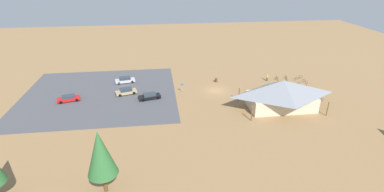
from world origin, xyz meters
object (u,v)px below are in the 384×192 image
bicycle_white_back_row (296,79)px  bicycle_silver_yard_right (313,94)px  car_black_aisle_side (150,96)px  car_silver_mid_lot (125,80)px  lot_sign (182,86)px  bicycle_orange_near_sign (296,92)px  bicycle_red_trailside (277,78)px  car_tan_far_end (126,91)px  bicycle_yellow_near_porch (300,77)px  car_red_front_row (69,98)px  bicycle_teal_lone_east (298,84)px  bicycle_green_front_row (287,81)px  trash_bin (216,80)px  bike_pavilion (282,93)px  visitor_near_lot (267,77)px  bicycle_black_mid_cluster (286,77)px  bicycle_purple_yard_front (305,81)px  bicycle_blue_by_bin (320,100)px  pine_mideast (100,153)px

bicycle_white_back_row → bicycle_silver_yard_right: bicycle_silver_yard_right is taller
car_black_aisle_side → car_silver_mid_lot: (5.82, -9.92, 0.09)m
bicycle_silver_yard_right → lot_sign: bearing=-10.6°
bicycle_orange_near_sign → car_silver_mid_lot: bearing=-16.4°
bicycle_red_trailside → car_tan_far_end: size_ratio=0.36×
bicycle_yellow_near_porch → car_red_front_row: car_red_front_row is taller
bicycle_teal_lone_east → car_black_aisle_side: size_ratio=0.33×
bicycle_red_trailside → bicycle_green_front_row: size_ratio=1.04×
lot_sign → bicycle_silver_yard_right: size_ratio=1.32×
trash_bin → lot_sign: (8.70, 5.10, 0.96)m
bike_pavilion → bicycle_yellow_near_porch: bike_pavilion is taller
bicycle_green_front_row → visitor_near_lot: (4.30, -1.74, 0.58)m
bicycle_orange_near_sign → car_black_aisle_side: (31.91, -1.20, 0.28)m
bicycle_black_mid_cluster → bicycle_yellow_near_porch: bearing=175.4°
lot_sign → visitor_near_lot: size_ratio=1.20×
lot_sign → trash_bin: bearing=-149.6°
car_tan_far_end → car_silver_mid_lot: bearing=-83.7°
bicycle_red_trailside → car_silver_mid_lot: bearing=-4.3°
bicycle_black_mid_cluster → car_black_aisle_side: 34.26m
bicycle_purple_yard_front → bicycle_teal_lone_east: bicycle_purple_yard_front is taller
bicycle_green_front_row → car_silver_mid_lot: bearing=-7.0°
car_red_front_row → car_silver_mid_lot: car_silver_mid_lot is taller
bicycle_teal_lone_east → lot_sign: bearing=0.9°
bicycle_white_back_row → car_red_front_row: car_red_front_row is taller
bike_pavilion → bicycle_white_back_row: (-9.81, -13.85, -2.90)m
trash_bin → bicycle_red_trailside: trash_bin is taller
car_black_aisle_side → car_red_front_row: bearing=-3.7°
bicycle_silver_yard_right → car_black_aisle_side: bearing=-4.2°
bicycle_red_trailside → bicycle_blue_by_bin: (-4.15, 12.75, -0.03)m
pine_mideast → bicycle_teal_lone_east: bearing=-143.2°
bicycle_black_mid_cluster → visitor_near_lot: 5.20m
bicycle_black_mid_cluster → bicycle_purple_yard_front: bicycle_purple_yard_front is taller
car_silver_mid_lot → visitor_near_lot: 34.24m
bicycle_orange_near_sign → car_black_aisle_side: 31.94m
bike_pavilion → bicycle_black_mid_cluster: size_ratio=9.06×
bike_pavilion → visitor_near_lot: 14.74m
visitor_near_lot → car_silver_mid_lot: bearing=-5.0°
car_red_front_row → trash_bin: bearing=-168.4°
bicycle_white_back_row → bicycle_blue_by_bin: bearing=88.2°
bicycle_blue_by_bin → car_black_aisle_side: car_black_aisle_side is taller
bicycle_white_back_row → car_tan_far_end: 40.65m
bicycle_yellow_near_porch → car_silver_mid_lot: car_silver_mid_lot is taller
bicycle_yellow_near_porch → bicycle_blue_by_bin: bearing=81.6°
bicycle_green_front_row → bicycle_white_back_row: bearing=-155.9°
bicycle_white_back_row → trash_bin: bearing=-3.7°
car_red_front_row → bike_pavilion: bearing=168.7°
bicycle_white_back_row → bicycle_orange_near_sign: size_ratio=0.82×
bicycle_black_mid_cluster → bicycle_red_trailside: bicycle_red_trailside is taller
bike_pavilion → bicycle_white_back_row: bearing=-125.3°
car_silver_mid_lot → bicycle_silver_yard_right: bearing=163.0°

